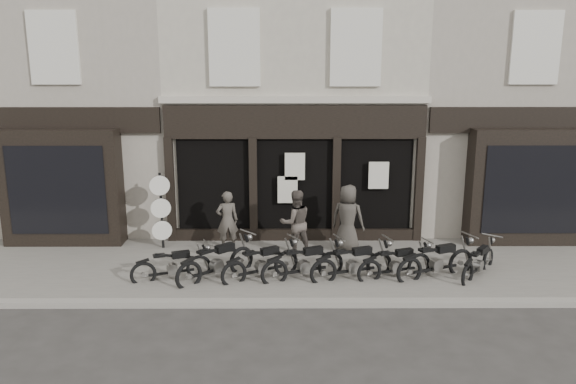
{
  "coord_description": "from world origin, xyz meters",
  "views": [
    {
      "loc": [
        -0.25,
        -12.27,
        5.06
      ],
      "look_at": [
        -0.19,
        1.6,
        1.81
      ],
      "focal_mm": 35.0,
      "sensor_mm": 36.0,
      "label": 1
    }
  ],
  "objects_px": {
    "motorcycle_3": "(304,266)",
    "man_left": "(227,221)",
    "motorcycle_6": "(437,264)",
    "motorcycle_4": "(353,266)",
    "man_centre": "(296,223)",
    "advert_sign_post": "(161,214)",
    "motorcycle_1": "(217,265)",
    "motorcycle_0": "(173,268)",
    "motorcycle_2": "(262,266)",
    "motorcycle_7": "(478,265)",
    "motorcycle_5": "(396,266)",
    "man_right": "(348,218)"
  },
  "relations": [
    {
      "from": "motorcycle_7",
      "to": "man_right",
      "type": "xyz_separation_m",
      "value": [
        -2.93,
        1.72,
        0.66
      ]
    },
    {
      "from": "motorcycle_5",
      "to": "motorcycle_1",
      "type": "bearing_deg",
      "value": 160.78
    },
    {
      "from": "man_centre",
      "to": "advert_sign_post",
      "type": "bearing_deg",
      "value": -24.61
    },
    {
      "from": "motorcycle_6",
      "to": "man_right",
      "type": "xyz_separation_m",
      "value": [
        -1.91,
        1.82,
        0.61
      ]
    },
    {
      "from": "motorcycle_6",
      "to": "advert_sign_post",
      "type": "xyz_separation_m",
      "value": [
        -6.87,
        2.05,
        0.66
      ]
    },
    {
      "from": "motorcycle_5",
      "to": "motorcycle_7",
      "type": "distance_m",
      "value": 2.0
    },
    {
      "from": "motorcycle_3",
      "to": "man_left",
      "type": "relative_size",
      "value": 1.23
    },
    {
      "from": "motorcycle_2",
      "to": "motorcycle_7",
      "type": "bearing_deg",
      "value": -29.18
    },
    {
      "from": "motorcycle_4",
      "to": "motorcycle_7",
      "type": "xyz_separation_m",
      "value": [
        3.0,
        0.19,
        -0.04
      ]
    },
    {
      "from": "motorcycle_3",
      "to": "man_left",
      "type": "height_order",
      "value": "man_left"
    },
    {
      "from": "motorcycle_3",
      "to": "motorcycle_0",
      "type": "bearing_deg",
      "value": 157.72
    },
    {
      "from": "man_right",
      "to": "motorcycle_1",
      "type": "bearing_deg",
      "value": 52.77
    },
    {
      "from": "motorcycle_4",
      "to": "advert_sign_post",
      "type": "xyz_separation_m",
      "value": [
        -4.89,
        2.15,
        0.67
      ]
    },
    {
      "from": "motorcycle_1",
      "to": "motorcycle_4",
      "type": "relative_size",
      "value": 0.88
    },
    {
      "from": "motorcycle_6",
      "to": "man_centre",
      "type": "bearing_deg",
      "value": 131.96
    },
    {
      "from": "motorcycle_2",
      "to": "motorcycle_4",
      "type": "xyz_separation_m",
      "value": [
        2.13,
        -0.05,
        0.01
      ]
    },
    {
      "from": "motorcycle_5",
      "to": "man_left",
      "type": "height_order",
      "value": "man_left"
    },
    {
      "from": "motorcycle_1",
      "to": "motorcycle_4",
      "type": "distance_m",
      "value": 3.18
    },
    {
      "from": "motorcycle_4",
      "to": "motorcycle_5",
      "type": "bearing_deg",
      "value": -15.92
    },
    {
      "from": "man_left",
      "to": "advert_sign_post",
      "type": "height_order",
      "value": "advert_sign_post"
    },
    {
      "from": "motorcycle_2",
      "to": "motorcycle_5",
      "type": "distance_m",
      "value": 3.14
    },
    {
      "from": "motorcycle_2",
      "to": "motorcycle_3",
      "type": "xyz_separation_m",
      "value": [
        0.99,
        -0.04,
        0.01
      ]
    },
    {
      "from": "motorcycle_2",
      "to": "motorcycle_7",
      "type": "height_order",
      "value": "motorcycle_2"
    },
    {
      "from": "advert_sign_post",
      "to": "man_left",
      "type": "bearing_deg",
      "value": -19.99
    },
    {
      "from": "advert_sign_post",
      "to": "motorcycle_4",
      "type": "bearing_deg",
      "value": -39.75
    },
    {
      "from": "motorcycle_4",
      "to": "motorcycle_5",
      "type": "relative_size",
      "value": 1.08
    },
    {
      "from": "motorcycle_6",
      "to": "motorcycle_7",
      "type": "height_order",
      "value": "motorcycle_6"
    },
    {
      "from": "motorcycle_5",
      "to": "motorcycle_2",
      "type": "bearing_deg",
      "value": 160.94
    },
    {
      "from": "motorcycle_6",
      "to": "motorcycle_4",
      "type": "bearing_deg",
      "value": 159.57
    },
    {
      "from": "man_left",
      "to": "man_centre",
      "type": "distance_m",
      "value": 1.86
    },
    {
      "from": "man_centre",
      "to": "advert_sign_post",
      "type": "relative_size",
      "value": 0.79
    },
    {
      "from": "man_left",
      "to": "man_centre",
      "type": "relative_size",
      "value": 0.93
    },
    {
      "from": "motorcycle_1",
      "to": "advert_sign_post",
      "type": "bearing_deg",
      "value": 87.2
    },
    {
      "from": "man_centre",
      "to": "man_left",
      "type": "bearing_deg",
      "value": -28.8
    },
    {
      "from": "motorcycle_0",
      "to": "motorcycle_5",
      "type": "distance_m",
      "value": 5.22
    },
    {
      "from": "man_right",
      "to": "advert_sign_post",
      "type": "height_order",
      "value": "advert_sign_post"
    },
    {
      "from": "advert_sign_post",
      "to": "motorcycle_3",
      "type": "bearing_deg",
      "value": -45.79
    },
    {
      "from": "motorcycle_1",
      "to": "motorcycle_0",
      "type": "bearing_deg",
      "value": 141.59
    },
    {
      "from": "motorcycle_1",
      "to": "man_left",
      "type": "xyz_separation_m",
      "value": [
        0.05,
        1.97,
        0.51
      ]
    },
    {
      "from": "motorcycle_1",
      "to": "motorcycle_5",
      "type": "xyz_separation_m",
      "value": [
        4.19,
        0.01,
        -0.05
      ]
    },
    {
      "from": "motorcycle_5",
      "to": "advert_sign_post",
      "type": "height_order",
      "value": "advert_sign_post"
    },
    {
      "from": "motorcycle_1",
      "to": "man_centre",
      "type": "distance_m",
      "value": 2.5
    },
    {
      "from": "motorcycle_1",
      "to": "man_centre",
      "type": "bearing_deg",
      "value": -2.04
    },
    {
      "from": "motorcycle_2",
      "to": "motorcycle_6",
      "type": "xyz_separation_m",
      "value": [
        4.11,
        0.05,
        0.02
      ]
    },
    {
      "from": "motorcycle_1",
      "to": "motorcycle_6",
      "type": "bearing_deg",
      "value": -41.71
    },
    {
      "from": "motorcycle_1",
      "to": "motorcycle_7",
      "type": "relative_size",
      "value": 1.13
    },
    {
      "from": "motorcycle_1",
      "to": "motorcycle_7",
      "type": "distance_m",
      "value": 6.18
    },
    {
      "from": "motorcycle_3",
      "to": "motorcycle_6",
      "type": "distance_m",
      "value": 3.12
    },
    {
      "from": "motorcycle_6",
      "to": "man_right",
      "type": "height_order",
      "value": "man_right"
    },
    {
      "from": "motorcycle_1",
      "to": "man_right",
      "type": "height_order",
      "value": "man_right"
    }
  ]
}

